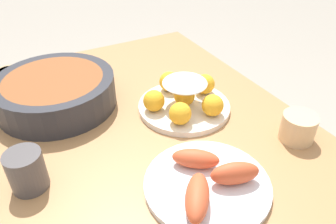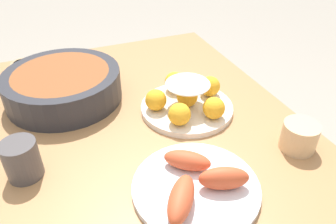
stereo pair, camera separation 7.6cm
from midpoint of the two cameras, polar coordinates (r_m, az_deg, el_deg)
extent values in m
cylinder|color=#A87547|center=(1.59, -0.57, -0.23)|extent=(0.06, 0.06, 0.72)
cylinder|color=#A87547|center=(1.48, -27.74, -8.27)|extent=(0.06, 0.06, 0.72)
cube|color=#A87547|center=(0.83, -5.78, -6.05)|extent=(1.22, 0.85, 0.03)
cylinder|color=silver|center=(0.93, 0.48, 0.89)|extent=(0.26, 0.26, 0.02)
sphere|color=#F4A823|center=(0.98, -2.03, 5.26)|extent=(0.06, 0.06, 0.06)
sphere|color=#F4A823|center=(0.89, -4.91, 1.90)|extent=(0.06, 0.06, 0.06)
sphere|color=#F4A823|center=(0.84, -0.46, -0.35)|extent=(0.06, 0.06, 0.06)
sphere|color=#F4A823|center=(0.87, 5.33, 1.09)|extent=(0.06, 0.06, 0.06)
sphere|color=#F4A823|center=(0.97, 4.18, 4.81)|extent=(0.06, 0.06, 0.06)
ellipsoid|color=white|center=(0.89, 0.50, 5.00)|extent=(0.12, 0.12, 0.02)
sphere|color=#F4A823|center=(0.91, 0.49, 2.84)|extent=(0.06, 0.06, 0.06)
cylinder|color=#2D2D33|center=(1.00, -21.04, 3.23)|extent=(0.33, 0.33, 0.09)
cylinder|color=brown|center=(0.98, -21.50, 5.12)|extent=(0.27, 0.27, 0.01)
cylinder|color=tan|center=(1.22, -27.63, 5.80)|extent=(0.08, 0.08, 0.03)
cylinder|color=#B26623|center=(1.21, -27.78, 6.28)|extent=(0.07, 0.07, 0.01)
cylinder|color=silver|center=(0.71, 3.71, -12.58)|extent=(0.27, 0.27, 0.01)
ellipsoid|color=#D1512D|center=(0.72, 1.83, -8.23)|extent=(0.10, 0.11, 0.04)
ellipsoid|color=#D1512D|center=(0.64, 1.65, -14.75)|extent=(0.12, 0.11, 0.05)
ellipsoid|color=#D1512D|center=(0.69, 8.46, -10.64)|extent=(0.07, 0.11, 0.05)
cylinder|color=#DBB27F|center=(0.86, 19.39, -2.64)|extent=(0.09, 0.09, 0.07)
cylinder|color=#4C4747|center=(0.76, -26.12, -9.28)|extent=(0.08, 0.08, 0.09)
camera|label=1|loc=(0.04, -92.55, -1.79)|focal=35.00mm
camera|label=2|loc=(0.04, 87.45, 1.79)|focal=35.00mm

